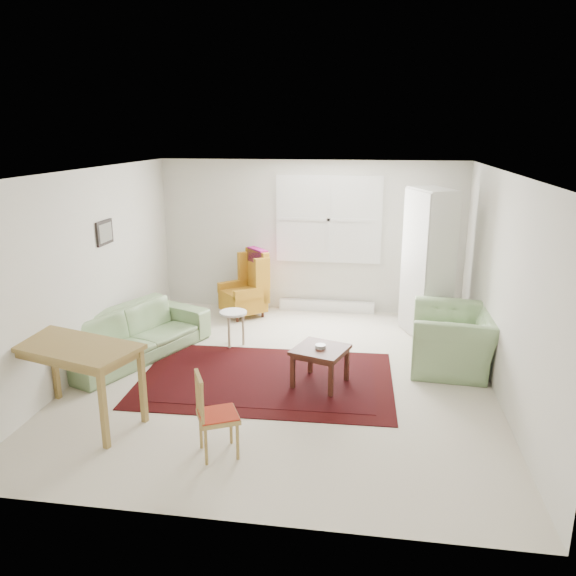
# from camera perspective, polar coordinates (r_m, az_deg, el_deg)

# --- Properties ---
(room) EXTENTS (5.04, 5.54, 2.51)m
(room) POSITION_cam_1_polar(r_m,az_deg,el_deg) (6.86, 0.05, 1.45)
(room) COLOR beige
(room) RESTS_ON ground
(rug) EXTENTS (3.13, 2.06, 0.03)m
(rug) POSITION_cam_1_polar(r_m,az_deg,el_deg) (6.97, -2.25, -9.16)
(rug) COLOR black
(rug) RESTS_ON ground
(sofa) EXTENTS (1.65, 2.36, 0.89)m
(sofa) POSITION_cam_1_polar(r_m,az_deg,el_deg) (7.78, -15.49, -3.65)
(sofa) COLOR #7B9B67
(sofa) RESTS_ON ground
(armchair) EXTENTS (1.11, 1.25, 0.92)m
(armchair) POSITION_cam_1_polar(r_m,az_deg,el_deg) (7.45, 16.56, -4.47)
(armchair) COLOR #7B9B67
(armchair) RESTS_ON ground
(wingback_chair) EXTENTS (0.92, 0.92, 1.10)m
(wingback_chair) POSITION_cam_1_polar(r_m,az_deg,el_deg) (9.15, -4.63, 0.47)
(wingback_chair) COLOR #B5791B
(wingback_chair) RESTS_ON ground
(coffee_table) EXTENTS (0.74, 0.74, 0.48)m
(coffee_table) POSITION_cam_1_polar(r_m,az_deg,el_deg) (6.76, 3.29, -7.94)
(coffee_table) COLOR #401C13
(coffee_table) RESTS_ON ground
(stool) EXTENTS (0.47, 0.47, 0.51)m
(stool) POSITION_cam_1_polar(r_m,az_deg,el_deg) (7.98, -5.55, -4.09)
(stool) COLOR white
(stool) RESTS_ON ground
(cabinet) EXTENTS (0.73, 0.97, 2.17)m
(cabinet) POSITION_cam_1_polar(r_m,az_deg,el_deg) (8.40, 14.05, 2.41)
(cabinet) COLOR silver
(cabinet) RESTS_ON ground
(desk) EXTENTS (1.49, 1.04, 0.86)m
(desk) POSITION_cam_1_polar(r_m,az_deg,el_deg) (6.27, -20.66, -9.05)
(desk) COLOR olive
(desk) RESTS_ON ground
(desk_chair) EXTENTS (0.48, 0.48, 0.82)m
(desk_chair) POSITION_cam_1_polar(r_m,az_deg,el_deg) (5.36, -7.12, -12.60)
(desk_chair) COLOR olive
(desk_chair) RESTS_ON ground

